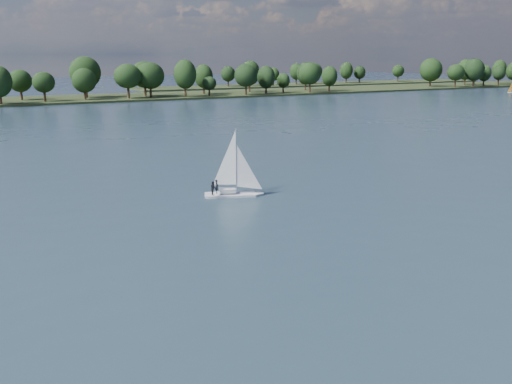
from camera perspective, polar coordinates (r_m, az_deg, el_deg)
ground at (r=119.50m, az=-12.92°, el=5.10°), size 700.00×700.00×0.00m
far_shore at (r=228.81m, az=-20.72°, el=8.49°), size 660.00×40.00×1.50m
far_shore_back at (r=334.79m, az=6.56°, el=10.61°), size 220.00×30.00×1.40m
sailboat at (r=69.39m, az=-2.56°, el=1.50°), size 6.85×4.04×8.71m
dinghy_orange at (r=288.06m, az=24.18°, el=9.29°), size 3.23×2.31×4.81m
treeline at (r=223.25m, az=-22.68°, el=10.29°), size 561.99×73.56×17.78m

